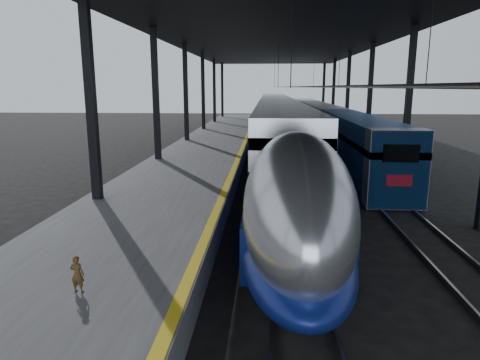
{
  "coord_description": "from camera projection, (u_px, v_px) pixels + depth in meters",
  "views": [
    {
      "loc": [
        1.13,
        -11.66,
        5.5
      ],
      "look_at": [
        0.12,
        4.33,
        2.0
      ],
      "focal_mm": 32.0,
      "sensor_mm": 36.0,
      "label": 1
    }
  ],
  "objects": [
    {
      "name": "yellow_strip",
      "position": [
        242.0,
        148.0,
        31.94
      ],
      "size": [
        0.3,
        80.0,
        0.01
      ],
      "primitive_type": "cube",
      "color": "yellow",
      "rests_on": "platform"
    },
    {
      "name": "tgv_train",
      "position": [
        277.0,
        125.0,
        38.71
      ],
      "size": [
        3.11,
        65.2,
        4.46
      ],
      "color": "#B5B8BC",
      "rests_on": "ground"
    },
    {
      "name": "platform",
      "position": [
        205.0,
        155.0,
        32.22
      ],
      "size": [
        6.0,
        80.0,
        1.0
      ],
      "primitive_type": "cube",
      "color": "#4C4C4F",
      "rests_on": "ground"
    },
    {
      "name": "second_train",
      "position": [
        322.0,
        122.0,
        45.45
      ],
      "size": [
        2.66,
        56.05,
        3.66
      ],
      "color": "#164893",
      "rests_on": "ground"
    },
    {
      "name": "child",
      "position": [
        77.0,
        274.0,
        9.48
      ],
      "size": [
        0.33,
        0.23,
        0.86
      ],
      "primitive_type": "imported",
      "rotation": [
        0.0,
        0.0,
        3.07
      ],
      "color": "#4A3418",
      "rests_on": "platform"
    },
    {
      "name": "canopy",
      "position": [
        279.0,
        34.0,
        30.05
      ],
      "size": [
        18.0,
        75.0,
        9.47
      ],
      "color": "black",
      "rests_on": "ground"
    },
    {
      "name": "rails",
      "position": [
        312.0,
        161.0,
        31.82
      ],
      "size": [
        6.52,
        80.0,
        0.16
      ],
      "color": "slate",
      "rests_on": "ground"
    },
    {
      "name": "ground",
      "position": [
        227.0,
        277.0,
        12.61
      ],
      "size": [
        160.0,
        160.0,
        0.0
      ],
      "primitive_type": "plane",
      "color": "black",
      "rests_on": "ground"
    }
  ]
}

